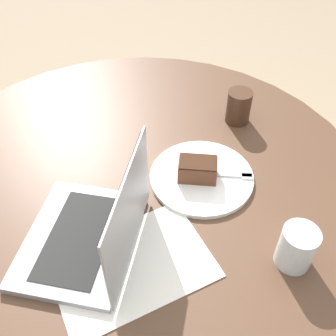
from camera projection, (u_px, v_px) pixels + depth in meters
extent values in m
plane|color=gray|center=(146.00, 313.00, 1.53)|extent=(12.00, 12.00, 0.00)
cylinder|color=#4C3323|center=(146.00, 312.00, 1.53)|extent=(0.51, 0.51, 0.02)
cylinder|color=#4C3323|center=(142.00, 262.00, 1.26)|extent=(0.09, 0.09, 0.71)
cylinder|color=#4C3323|center=(135.00, 184.00, 1.00)|extent=(1.21, 1.21, 0.03)
cube|color=white|center=(132.00, 265.00, 0.82)|extent=(0.34, 0.24, 0.00)
cylinder|color=white|center=(202.00, 177.00, 0.99)|extent=(0.26, 0.26, 0.01)
cube|color=brown|center=(197.00, 170.00, 0.96)|extent=(0.11, 0.10, 0.05)
cube|color=#351E13|center=(198.00, 162.00, 0.95)|extent=(0.11, 0.09, 0.00)
cube|color=silver|center=(218.00, 175.00, 0.98)|extent=(0.16, 0.08, 0.00)
cube|color=silver|center=(247.00, 176.00, 0.98)|extent=(0.04, 0.04, 0.00)
cylinder|color=#3D2619|center=(239.00, 107.00, 1.13)|extent=(0.07, 0.07, 0.10)
cylinder|color=silver|center=(297.00, 247.00, 0.79)|extent=(0.08, 0.08, 0.10)
cube|color=gray|center=(80.00, 239.00, 0.85)|extent=(0.35, 0.37, 0.02)
cube|color=black|center=(79.00, 237.00, 0.85)|extent=(0.24, 0.27, 0.00)
cube|color=gray|center=(129.00, 215.00, 0.76)|extent=(0.16, 0.25, 0.21)
cube|color=black|center=(127.00, 215.00, 0.76)|extent=(0.15, 0.23, 0.19)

